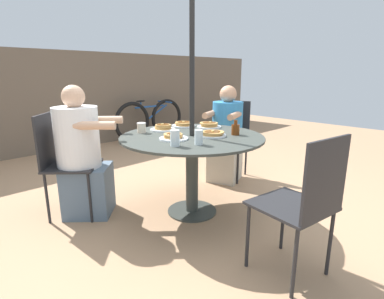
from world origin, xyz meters
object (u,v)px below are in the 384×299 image
(patio_table, at_px, (192,150))
(pancake_plate_c, at_px, (163,128))
(patio_chair_north, at_px, (231,134))
(coffee_cup, at_px, (141,128))
(syrup_bottle, at_px, (236,129))
(pancake_plate_d, at_px, (212,134))
(drinking_glass_a, at_px, (175,138))
(diner_east, at_px, (83,158))
(pancake_plate_b, at_px, (173,137))
(bicycle, at_px, (150,119))
(patio_chair_east, at_px, (62,158))
(pancake_plate_e, at_px, (184,124))
(pancake_plate_a, at_px, (209,125))
(patio_chair_south, at_px, (305,200))
(drinking_glass_b, at_px, (199,137))
(diner_north, at_px, (226,138))

(patio_table, bearing_deg, pancake_plate_c, 93.34)
(patio_chair_north, distance_m, coffee_cup, 1.36)
(pancake_plate_c, bearing_deg, syrup_bottle, -62.20)
(pancake_plate_d, xyz_separation_m, drinking_glass_a, (-0.48, -0.04, 0.04))
(patio_chair_north, height_order, coffee_cup, patio_chair_north)
(diner_east, height_order, pancake_plate_c, diner_east)
(pancake_plate_d, relative_size, coffee_cup, 2.59)
(pancake_plate_b, height_order, pancake_plate_c, pancake_plate_c)
(pancake_plate_b, height_order, bicycle, pancake_plate_b)
(pancake_plate_b, relative_size, syrup_bottle, 1.83)
(patio_chair_east, distance_m, pancake_plate_b, 1.04)
(patio_chair_north, xyz_separation_m, pancake_plate_e, (-0.82, -0.02, 0.22))
(diner_east, relative_size, pancake_plate_a, 4.83)
(diner_east, relative_size, coffee_cup, 12.50)
(patio_chair_south, relative_size, pancake_plate_b, 3.84)
(pancake_plate_d, xyz_separation_m, syrup_bottle, (0.20, -0.10, 0.03))
(pancake_plate_e, distance_m, drinking_glass_a, 0.86)
(patio_chair_north, height_order, pancake_plate_a, patio_chair_north)
(pancake_plate_e, bearing_deg, patio_chair_east, 160.86)
(drinking_glass_b, distance_m, bicycle, 3.73)
(pancake_plate_a, distance_m, pancake_plate_e, 0.27)
(drinking_glass_a, bearing_deg, diner_east, 113.04)
(patio_table, xyz_separation_m, bicycle, (1.69, 2.91, -0.22))
(syrup_bottle, bearing_deg, diner_north, 44.50)
(patio_chair_north, height_order, diner_east, diner_east)
(patio_chair_east, relative_size, patio_chair_south, 1.00)
(pancake_plate_c, height_order, drinking_glass_a, drinking_glass_a)
(patio_chair_north, bearing_deg, syrup_bottle, 109.44)
(patio_chair_north, height_order, pancake_plate_d, patio_chair_north)
(patio_table, relative_size, syrup_bottle, 9.56)
(patio_table, distance_m, diner_north, 0.99)
(diner_north, relative_size, coffee_cup, 12.03)
(patio_chair_north, distance_m, patio_chair_south, 2.02)
(patio_chair_south, xyz_separation_m, pancake_plate_d, (0.29, 1.01, 0.22))
(pancake_plate_b, height_order, pancake_plate_d, pancake_plate_b)
(diner_north, xyz_separation_m, diner_east, (-1.65, 0.31, 0.02))
(syrup_bottle, relative_size, bicycle, 0.08)
(drinking_glass_b, relative_size, bicycle, 0.07)
(diner_east, relative_size, pancake_plate_b, 4.83)
(patio_chair_south, distance_m, pancake_plate_d, 1.07)
(bicycle, bearing_deg, diner_east, -136.09)
(diner_east, distance_m, pancake_plate_d, 1.19)
(diner_north, relative_size, bicycle, 0.72)
(patio_chair_north, relative_size, pancake_plate_c, 3.84)
(patio_chair_south, height_order, pancake_plate_e, patio_chair_south)
(patio_chair_south, bearing_deg, bicycle, 74.00)
(pancake_plate_c, height_order, pancake_plate_d, pancake_plate_c)
(diner_east, xyz_separation_m, pancake_plate_a, (1.14, -0.50, 0.23))
(patio_table, height_order, bicycle, bicycle)
(pancake_plate_e, xyz_separation_m, bicycle, (1.42, 2.51, -0.37))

